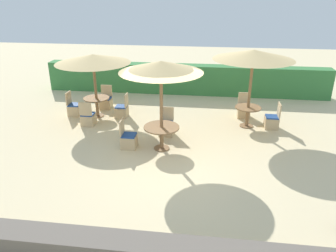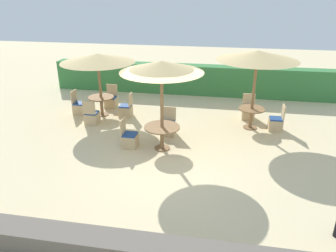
# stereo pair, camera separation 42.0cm
# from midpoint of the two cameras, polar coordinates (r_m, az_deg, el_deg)

# --- Properties ---
(ground_plane) EXTENTS (40.00, 40.00, 0.00)m
(ground_plane) POSITION_cam_midpoint_polar(r_m,az_deg,el_deg) (9.43, -1.75, -6.48)
(ground_plane) COLOR beige
(hedge_row) EXTENTS (13.00, 0.70, 1.35)m
(hedge_row) POSITION_cam_midpoint_polar(r_m,az_deg,el_deg) (15.44, 2.18, 8.14)
(hedge_row) COLOR #387A3D
(hedge_row) RESTS_ON ground_plane
(stone_border) EXTENTS (10.00, 0.56, 0.43)m
(stone_border) POSITION_cam_midpoint_polar(r_m,az_deg,el_deg) (6.44, -7.17, -20.68)
(stone_border) COLOR #6B6056
(stone_border) RESTS_ON ground_plane
(parasol_back_left) EXTENTS (2.76, 2.76, 2.40)m
(parasol_back_left) POSITION_cam_midpoint_polar(r_m,az_deg,el_deg) (12.51, -13.92, 11.28)
(parasol_back_left) COLOR olive
(parasol_back_left) RESTS_ON ground_plane
(round_table_back_left) EXTENTS (0.98, 0.98, 0.75)m
(round_table_back_left) POSITION_cam_midpoint_polar(r_m,az_deg,el_deg) (12.93, -13.22, 4.07)
(round_table_back_left) COLOR olive
(round_table_back_left) RESTS_ON ground_plane
(patio_chair_back_left_south) EXTENTS (0.46, 0.46, 0.93)m
(patio_chair_back_left_south) POSITION_cam_midpoint_polar(r_m,az_deg,el_deg) (12.23, -14.69, 1.28)
(patio_chair_back_left_south) COLOR tan
(patio_chair_back_left_south) RESTS_ON ground_plane
(patio_chair_back_left_east) EXTENTS (0.46, 0.46, 0.93)m
(patio_chair_back_left_east) POSITION_cam_midpoint_polar(r_m,az_deg,el_deg) (12.76, -8.95, 2.68)
(patio_chair_back_left_east) COLOR tan
(patio_chair_back_left_east) RESTS_ON ground_plane
(patio_chair_back_left_north) EXTENTS (0.46, 0.46, 0.93)m
(patio_chair_back_left_north) POSITION_cam_midpoint_polar(r_m,az_deg,el_deg) (13.84, -11.61, 4.12)
(patio_chair_back_left_north) COLOR tan
(patio_chair_back_left_north) RESTS_ON ground_plane
(patio_chair_back_left_west) EXTENTS (0.46, 0.46, 0.93)m
(patio_chair_back_left_west) POSITION_cam_midpoint_polar(r_m,az_deg,el_deg) (13.38, -16.86, 2.91)
(patio_chair_back_left_west) COLOR tan
(patio_chair_back_left_west) RESTS_ON ground_plane
(parasol_center) EXTENTS (2.42, 2.42, 2.74)m
(parasol_center) POSITION_cam_midpoint_polar(r_m,az_deg,el_deg) (9.35, -2.53, 10.20)
(parasol_center) COLOR olive
(parasol_center) RESTS_ON ground_plane
(round_table_center) EXTENTS (1.09, 1.09, 0.74)m
(round_table_center) POSITION_cam_midpoint_polar(r_m,az_deg,el_deg) (9.98, -2.33, -0.94)
(round_table_center) COLOR olive
(round_table_center) RESTS_ON ground_plane
(patio_chair_center_north) EXTENTS (0.46, 0.46, 0.93)m
(patio_chair_center_north) POSITION_cam_midpoint_polar(r_m,az_deg,el_deg) (11.08, -1.39, -0.25)
(patio_chair_center_north) COLOR tan
(patio_chair_center_north) RESTS_ON ground_plane
(patio_chair_center_west) EXTENTS (0.46, 0.46, 0.93)m
(patio_chair_center_west) POSITION_cam_midpoint_polar(r_m,az_deg,el_deg) (10.28, -8.05, -2.41)
(patio_chair_center_west) COLOR tan
(patio_chair_center_west) RESTS_ON ground_plane
(parasol_back_right) EXTENTS (2.72, 2.72, 2.74)m
(parasol_back_right) POSITION_cam_midpoint_polar(r_m,az_deg,el_deg) (11.40, 13.63, 11.94)
(parasol_back_right) COLOR olive
(parasol_back_right) RESTS_ON ground_plane
(round_table_back_right) EXTENTS (0.92, 0.92, 0.74)m
(round_table_back_right) POSITION_cam_midpoint_polar(r_m,az_deg,el_deg) (11.93, 12.73, 2.39)
(round_table_back_right) COLOR olive
(round_table_back_right) RESTS_ON ground_plane
(patio_chair_back_right_north) EXTENTS (0.46, 0.46, 0.93)m
(patio_chair_back_right_north) POSITION_cam_midpoint_polar(r_m,az_deg,el_deg) (12.89, 12.13, 2.64)
(patio_chair_back_right_north) COLOR tan
(patio_chair_back_right_north) RESTS_ON ground_plane
(patio_chair_back_right_east) EXTENTS (0.46, 0.46, 0.93)m
(patio_chair_back_right_east) POSITION_cam_midpoint_polar(r_m,az_deg,el_deg) (12.11, 16.72, 0.83)
(patio_chair_back_right_east) COLOR tan
(patio_chair_back_right_east) RESTS_ON ground_plane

